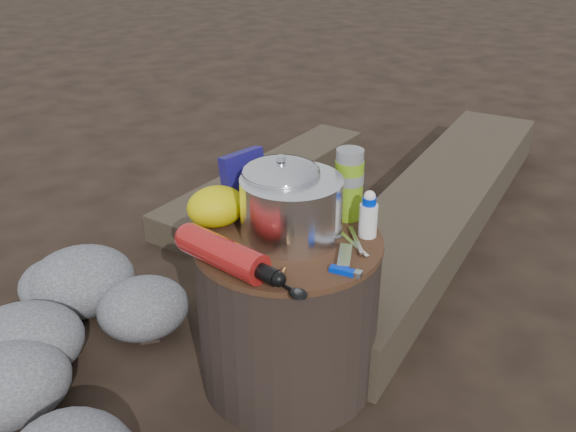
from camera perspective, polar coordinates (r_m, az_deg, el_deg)
name	(u,v)px	position (r m, az deg, el deg)	size (l,w,h in m)	color
ground	(288,375)	(1.75, 0.00, -14.18)	(60.00, 60.00, 0.00)	black
stump	(288,311)	(1.62, 0.00, -8.60)	(0.45, 0.45, 0.42)	black
rock_ring	(105,366)	(1.67, -16.26, -12.87)	(0.49, 1.08, 0.21)	#5E5E63
log_main	(436,208)	(2.48, 13.27, 0.72)	(0.34, 2.01, 0.17)	#3A3024
log_small	(269,179)	(2.74, -1.77, 3.35)	(0.23, 1.26, 0.11)	#3A3024
foil_windscreen	(291,208)	(1.49, 0.31, 0.75)	(0.24, 0.24, 0.15)	silver
camping_pot	(281,196)	(1.51, -0.63, 1.85)	(0.18, 0.18, 0.18)	silver
fuel_bottle	(223,254)	(1.39, -5.87, -3.40)	(0.07, 0.29, 0.07)	red
thermos	(349,185)	(1.58, 5.51, 2.85)	(0.07, 0.07, 0.18)	#73A619
travel_mug	(298,185)	(1.65, 0.91, 2.86)	(0.08, 0.08, 0.12)	black
stuff_sack	(216,206)	(1.56, -6.51, 0.86)	(0.15, 0.12, 0.10)	#DBCD06
food_pouch	(244,182)	(1.61, -3.98, 3.05)	(0.13, 0.03, 0.16)	navy
lighter	(342,270)	(1.38, 4.95, -4.93)	(0.02, 0.07, 0.01)	#002AD6
multitool	(345,257)	(1.43, 5.15, -3.72)	(0.03, 0.10, 0.01)	silver
pot_grabber	(353,243)	(1.48, 5.93, -2.46)	(0.03, 0.13, 0.01)	silver
spork	(277,281)	(1.34, -0.99, -5.87)	(0.03, 0.14, 0.01)	black
squeeze_bottle	(368,216)	(1.51, 7.29, -0.02)	(0.04, 0.04, 0.10)	white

